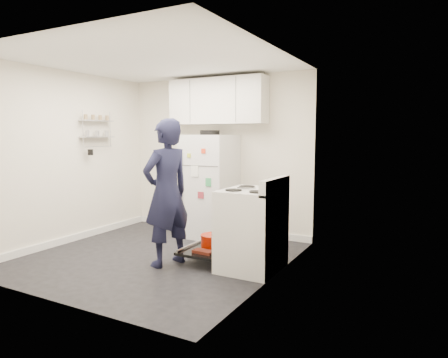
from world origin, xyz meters
The scene contains 7 objects.
room centered at (-0.03, 0.03, 1.21)m, with size 3.21×3.21×2.51m.
electric_range centered at (1.26, 0.15, 0.47)m, with size 0.66×0.76×1.10m.
open_oven_door centered at (0.68, 0.20, 0.20)m, with size 0.55×0.70×0.24m.
refrigerator centered at (0.06, 1.25, 0.80)m, with size 0.72×0.74×1.65m.
upper_cabinets centered at (0.10, 1.43, 2.10)m, with size 1.60×0.33×0.70m, color silver.
wall_shelf_rack centered at (-1.52, 0.49, 1.68)m, with size 0.14×0.60×0.61m.
person centered at (0.30, -0.19, 0.89)m, with size 0.65×0.43×1.78m, color black.
Camera 1 is at (3.16, -4.05, 1.58)m, focal length 32.00 mm.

